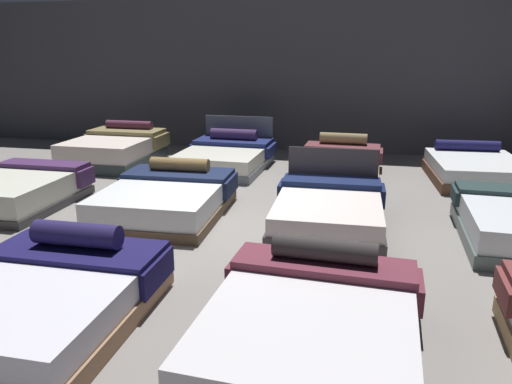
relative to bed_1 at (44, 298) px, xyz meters
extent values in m
cube|color=gray|center=(1.15, 2.84, -0.24)|extent=(18.00, 18.00, 0.02)
cube|color=#47474C|center=(1.15, 8.15, 1.52)|extent=(18.00, 0.06, 3.50)
cube|color=#966F4F|center=(0.00, -0.06, -0.14)|extent=(1.67, 2.03, 0.17)
cube|color=white|center=(0.00, -0.06, 0.07)|extent=(1.61, 1.97, 0.25)
cube|color=#1A164B|center=(0.00, 0.58, 0.22)|extent=(1.64, 0.70, 0.05)
cube|color=#1A164B|center=(-0.82, 0.58, 0.06)|extent=(0.06, 0.70, 0.27)
cube|color=#1A164B|center=(0.83, 0.57, 0.06)|extent=(0.06, 0.70, 0.27)
cylinder|color=#251E51|center=(0.00, 0.58, 0.38)|extent=(0.89, 0.24, 0.24)
cube|color=#544C57|center=(2.35, -0.05, -0.13)|extent=(1.75, 2.10, 0.21)
cube|color=silver|center=(2.35, -0.05, 0.09)|extent=(1.69, 2.04, 0.23)
cube|color=brown|center=(2.39, 0.68, 0.24)|extent=(1.64, 0.58, 0.07)
cube|color=brown|center=(1.57, 0.73, 0.09)|extent=(0.10, 0.49, 0.24)
cube|color=brown|center=(3.22, 0.64, 0.09)|extent=(0.10, 0.49, 0.24)
cylinder|color=#332D2D|center=(2.39, 0.70, 0.38)|extent=(0.95, 0.26, 0.21)
cube|color=brown|center=(3.93, 0.73, 0.13)|extent=(0.10, 0.57, 0.21)
cube|color=#323133|center=(-2.48, 2.85, -0.17)|extent=(1.50, 1.93, 0.13)
cube|color=silver|center=(-2.48, 2.85, 0.06)|extent=(1.44, 1.86, 0.34)
cube|color=#472A57|center=(-2.48, 3.55, 0.27)|extent=(1.48, 0.45, 0.08)
cube|color=#472A57|center=(-3.24, 3.55, 0.09)|extent=(0.08, 0.44, 0.28)
cube|color=#472A57|center=(-1.73, 3.56, 0.09)|extent=(0.08, 0.44, 0.28)
cube|color=brown|center=(-0.08, 2.93, -0.16)|extent=(1.72, 2.16, 0.15)
cube|color=silver|center=(-0.08, 2.93, 0.06)|extent=(1.66, 2.10, 0.30)
cube|color=#182240|center=(-0.10, 3.58, 0.24)|extent=(1.66, 0.80, 0.06)
cube|color=#182240|center=(-0.93, 3.55, 0.08)|extent=(0.09, 0.75, 0.26)
cube|color=#182240|center=(0.73, 3.60, 0.08)|extent=(0.09, 0.75, 0.26)
cylinder|color=olive|center=(-0.10, 3.63, 0.37)|extent=(0.94, 0.24, 0.22)
cube|color=#342F32|center=(2.29, 2.84, -0.13)|extent=(1.47, 2.00, 0.21)
cube|color=silver|center=(2.29, 2.84, 0.09)|extent=(1.40, 1.94, 0.23)
cube|color=#342F32|center=(2.27, 3.83, 0.23)|extent=(1.34, 0.06, 0.93)
cube|color=#141E44|center=(2.28, 3.55, 0.25)|extent=(1.42, 0.52, 0.08)
cube|color=#141E44|center=(1.55, 3.53, 0.08)|extent=(0.09, 0.50, 0.26)
cube|color=#141E44|center=(3.01, 3.56, 0.08)|extent=(0.09, 0.50, 0.26)
cube|color=#263838|center=(4.02, 3.65, 0.13)|extent=(0.08, 0.51, 0.19)
cube|color=#273133|center=(-2.44, 5.83, -0.12)|extent=(1.63, 2.10, 0.22)
cube|color=silver|center=(-2.44, 5.83, 0.15)|extent=(1.57, 2.04, 0.33)
cube|color=olive|center=(-2.44, 6.47, 0.36)|extent=(1.60, 0.76, 0.09)
cube|color=olive|center=(-3.26, 6.48, 0.18)|extent=(0.10, 0.74, 0.27)
cube|color=olive|center=(-1.62, 6.46, 0.18)|extent=(0.10, 0.74, 0.27)
cylinder|color=#5F2C44|center=(-2.44, 6.60, 0.49)|extent=(1.08, 0.20, 0.19)
cube|color=#505760|center=(-0.01, 5.86, -0.15)|extent=(1.69, 2.21, 0.15)
cube|color=silver|center=(-0.01, 5.86, 0.05)|extent=(1.63, 2.15, 0.26)
cube|color=#505760|center=(0.02, 6.93, 0.24)|extent=(1.53, 0.09, 0.94)
cube|color=navy|center=(0.01, 6.51, 0.22)|extent=(1.62, 0.84, 0.09)
cube|color=navy|center=(-0.81, 6.54, 0.07)|extent=(0.11, 0.79, 0.22)
cube|color=navy|center=(0.83, 6.48, 0.07)|extent=(0.11, 0.79, 0.22)
cylinder|color=#402C59|center=(0.01, 6.54, 0.37)|extent=(1.02, 0.27, 0.24)
cube|color=#967752|center=(2.29, 5.87, -0.15)|extent=(1.60, 2.07, 0.16)
cube|color=silver|center=(2.29, 5.87, 0.05)|extent=(1.54, 2.01, 0.23)
cube|color=brown|center=(2.31, 6.54, 0.20)|extent=(1.52, 0.67, 0.08)
cube|color=brown|center=(1.55, 6.57, 0.05)|extent=(0.10, 0.62, 0.22)
cube|color=brown|center=(3.08, 6.51, 0.05)|extent=(0.10, 0.62, 0.22)
cylinder|color=#917B50|center=(2.32, 6.64, 0.35)|extent=(0.97, 0.26, 0.22)
cube|color=brown|center=(4.77, 5.90, -0.14)|extent=(1.68, 2.10, 0.19)
cube|color=silver|center=(4.77, 5.90, 0.08)|extent=(1.62, 2.04, 0.23)
cylinder|color=#1B1952|center=(4.73, 6.70, 0.29)|extent=(1.22, 0.26, 0.20)
camera|label=1|loc=(2.64, -3.32, 2.10)|focal=33.72mm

